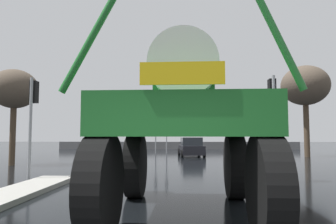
# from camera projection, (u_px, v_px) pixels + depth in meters

# --- Properties ---
(ground_plane) EXTENTS (120.00, 120.00, 0.00)m
(ground_plane) POSITION_uv_depth(u_px,v_px,m) (175.00, 161.00, 20.30)
(ground_plane) COLOR black
(oversize_sprayer) EXTENTS (4.07, 5.27, 4.63)m
(oversize_sprayer) POSITION_uv_depth(u_px,v_px,m) (184.00, 124.00, 6.93)
(oversize_sprayer) COLOR black
(oversize_sprayer) RESTS_ON ground
(sedan_ahead) EXTENTS (2.17, 4.24, 1.52)m
(sedan_ahead) POSITION_uv_depth(u_px,v_px,m) (191.00, 147.00, 25.39)
(sedan_ahead) COLOR black
(sedan_ahead) RESTS_ON ground
(traffic_signal_near_left) EXTENTS (0.24, 0.54, 3.87)m
(traffic_signal_near_left) POSITION_uv_depth(u_px,v_px,m) (33.00, 106.00, 11.87)
(traffic_signal_near_left) COLOR gray
(traffic_signal_near_left) RESTS_ON ground
(traffic_signal_near_right) EXTENTS (0.24, 0.54, 3.88)m
(traffic_signal_near_right) POSITION_uv_depth(u_px,v_px,m) (273.00, 104.00, 11.50)
(traffic_signal_near_right) COLOR gray
(traffic_signal_near_right) RESTS_ON ground
(traffic_signal_far_left) EXTENTS (0.24, 0.55, 3.50)m
(traffic_signal_far_left) POSITION_uv_depth(u_px,v_px,m) (167.00, 126.00, 29.63)
(traffic_signal_far_left) COLOR gray
(traffic_signal_far_left) RESTS_ON ground
(traffic_signal_far_right) EXTENTS (0.24, 0.55, 3.48)m
(traffic_signal_far_right) POSITION_uv_depth(u_px,v_px,m) (156.00, 126.00, 29.67)
(traffic_signal_far_right) COLOR gray
(traffic_signal_far_right) RESTS_ON ground
(bare_tree_left) EXTENTS (2.63, 2.63, 5.47)m
(bare_tree_left) POSITION_uv_depth(u_px,v_px,m) (14.00, 90.00, 17.93)
(bare_tree_left) COLOR #473828
(bare_tree_left) RESTS_ON ground
(bare_tree_right) EXTENTS (3.72, 3.72, 7.24)m
(bare_tree_right) POSITION_uv_depth(u_px,v_px,m) (305.00, 86.00, 24.97)
(bare_tree_right) COLOR #473828
(bare_tree_right) RESTS_ON ground
(roadside_barrier) EXTENTS (29.19, 0.24, 0.90)m
(roadside_barrier) POSITION_uv_depth(u_px,v_px,m) (178.00, 145.00, 38.03)
(roadside_barrier) COLOR #59595B
(roadside_barrier) RESTS_ON ground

